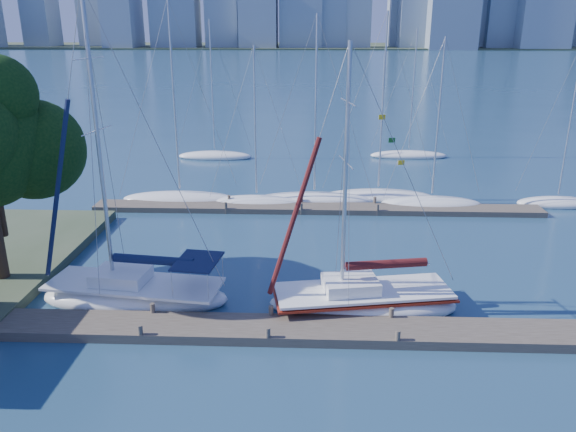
{
  "coord_description": "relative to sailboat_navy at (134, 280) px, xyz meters",
  "views": [
    {
      "loc": [
        1.55,
        -19.93,
        11.88
      ],
      "look_at": [
        0.58,
        4.0,
        3.71
      ],
      "focal_mm": 35.0,
      "sensor_mm": 36.0,
      "label": 1
    }
  ],
  "objects": [
    {
      "name": "bg_boat_4",
      "position": [
        16.13,
        14.65,
        -0.85
      ],
      "size": [
        7.26,
        3.7,
        11.56
      ],
      "rotation": [
        0.0,
        0.0,
        0.22
      ],
      "color": "white",
      "rests_on": "ground"
    },
    {
      "name": "bg_boat_1",
      "position": [
        4.11,
        14.64,
        -0.87
      ],
      "size": [
        6.75,
        3.6,
        10.99
      ],
      "rotation": [
        0.0,
        0.0,
        0.26
      ],
      "color": "white",
      "rests_on": "ground"
    },
    {
      "name": "far_shore",
      "position": [
        6.23,
        317.53,
        -1.1
      ],
      "size": [
        800.0,
        100.0,
        1.5
      ],
      "primitive_type": "cube",
      "color": "#38472D",
      "rests_on": "ground"
    },
    {
      "name": "bg_boat_0",
      "position": [
        -1.33,
        15.11,
        -0.84
      ],
      "size": [
        8.42,
        5.27,
        13.89
      ],
      "rotation": [
        0.0,
        0.0,
        0.4
      ],
      "color": "white",
      "rests_on": "ground"
    },
    {
      "name": "bg_boat_3",
      "position": [
        12.67,
        16.26,
        -0.84
      ],
      "size": [
        8.13,
        2.83,
        13.11
      ],
      "rotation": [
        0.0,
        0.0,
        0.08
      ],
      "color": "white",
      "rests_on": "ground"
    },
    {
      "name": "sailboat_maroon",
      "position": [
        10.15,
        -0.22,
        -0.18
      ],
      "size": [
        8.54,
        4.07,
        11.91
      ],
      "rotation": [
        0.0,
        0.0,
        0.18
      ],
      "color": "white",
      "rests_on": "ground"
    },
    {
      "name": "near_dock",
      "position": [
        6.23,
        -2.47,
        -0.9
      ],
      "size": [
        26.0,
        2.0,
        0.4
      ],
      "primitive_type": "cube",
      "color": "#443B31",
      "rests_on": "ground"
    },
    {
      "name": "bg_boat_6",
      "position": [
        -1.16,
        28.93,
        -0.85
      ],
      "size": [
        6.92,
        2.22,
        12.7
      ],
      "rotation": [
        0.0,
        0.0,
        0.03
      ],
      "color": "white",
      "rests_on": "ground"
    },
    {
      "name": "sailboat_navy",
      "position": [
        0.0,
        0.0,
        0.0
      ],
      "size": [
        8.65,
        3.79,
        13.94
      ],
      "rotation": [
        0.0,
        0.0,
        -0.13
      ],
      "color": "white",
      "rests_on": "ground"
    },
    {
      "name": "bg_boat_5",
      "position": [
        24.93,
        15.35,
        -0.87
      ],
      "size": [
        5.81,
        3.9,
        11.34
      ],
      "rotation": [
        0.0,
        0.0,
        -0.41
      ],
      "color": "white",
      "rests_on": "ground"
    },
    {
      "name": "bg_boat_2",
      "position": [
        8.11,
        15.32,
        -0.85
      ],
      "size": [
        8.64,
        5.0,
        12.94
      ],
      "rotation": [
        0.0,
        0.0,
        -0.36
      ],
      "color": "white",
      "rests_on": "ground"
    },
    {
      "name": "ground",
      "position": [
        6.23,
        -2.47,
        -1.1
      ],
      "size": [
        700.0,
        700.0,
        0.0
      ],
      "primitive_type": "plane",
      "color": "#18334E",
      "rests_on": "ground"
    },
    {
      "name": "far_dock",
      "position": [
        8.23,
        13.53,
        -0.92
      ],
      "size": [
        30.0,
        1.8,
        0.36
      ],
      "primitive_type": "cube",
      "color": "#443B31",
      "rests_on": "ground"
    },
    {
      "name": "bg_boat_7",
      "position": [
        17.08,
        30.05,
        -0.87
      ],
      "size": [
        7.41,
        3.22,
        11.93
      ],
      "rotation": [
        0.0,
        0.0,
        -0.19
      ],
      "color": "white",
      "rests_on": "ground"
    }
  ]
}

